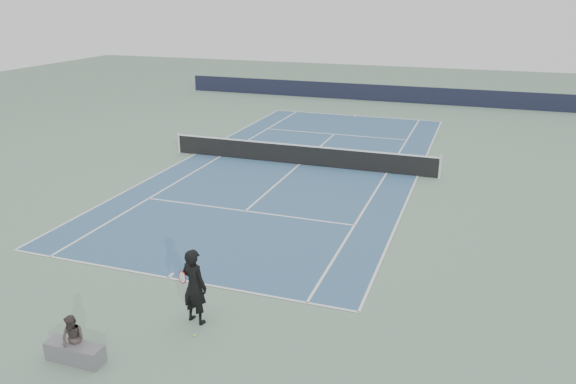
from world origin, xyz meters
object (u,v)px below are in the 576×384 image
(tennis_ball, at_px, (194,335))
(spectator_bench, at_px, (74,346))
(tennis_player, at_px, (194,286))
(tennis_net, at_px, (300,154))

(tennis_ball, relative_size, spectator_bench, 0.05)
(spectator_bench, bearing_deg, tennis_ball, 40.11)
(tennis_player, xyz_separation_m, tennis_ball, (0.26, -0.60, -0.93))
(tennis_net, distance_m, tennis_player, 13.71)
(tennis_ball, bearing_deg, spectator_bench, -139.89)
(tennis_net, height_order, tennis_ball, tennis_net)
(tennis_player, relative_size, spectator_bench, 1.45)
(tennis_ball, distance_m, spectator_bench, 2.64)
(tennis_net, height_order, spectator_bench, spectator_bench)
(tennis_player, xyz_separation_m, spectator_bench, (-1.73, -2.28, -0.58))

